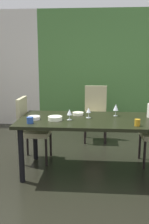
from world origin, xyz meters
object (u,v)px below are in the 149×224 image
(dining_table, at_px, (95,124))
(wine_glass_left, at_px, (116,108))
(cup_right, at_px, (30,120))
(chair_head_far, at_px, (95,111))
(serving_bowl_south, at_px, (55,118))
(serving_bowl_west, at_px, (34,118))
(cup_near_shelf, at_px, (137,123))
(wine_glass_near_window, at_px, (69,113))
(chair_left_far, at_px, (30,126))
(serving_bowl_north, at_px, (78,114))
(wine_glass_center, at_px, (89,111))

(dining_table, xyz_separation_m, wine_glass_left, (0.28, 0.20, 0.20))
(cup_right, bearing_deg, wine_glass_left, 24.50)
(chair_head_far, xyz_separation_m, serving_bowl_south, (-0.54, -1.55, 0.22))
(dining_table, xyz_separation_m, serving_bowl_west, (-0.81, -0.10, 0.10))
(wine_glass_left, bearing_deg, cup_near_shelf, -67.51)
(wine_glass_near_window, height_order, cup_near_shelf, wine_glass_near_window)
(chair_left_far, xyz_separation_m, cup_near_shelf, (1.48, -0.64, 0.26))
(serving_bowl_north, relative_size, cup_right, 1.91)
(serving_bowl_north, xyz_separation_m, cup_right, (-0.57, -0.52, 0.02))
(serving_bowl_west, bearing_deg, wine_glass_near_window, 2.36)
(wine_glass_center, xyz_separation_m, cup_right, (-0.72, -0.35, -0.06))
(wine_glass_near_window, xyz_separation_m, serving_bowl_north, (0.09, 0.30, -0.08))
(serving_bowl_south, bearing_deg, chair_head_far, 70.81)
(serving_bowl_north, bearing_deg, serving_bowl_west, -150.27)
(wine_glass_center, distance_m, cup_right, 0.80)
(chair_left_far, height_order, serving_bowl_north, chair_left_far)
(dining_table, bearing_deg, cup_right, -159.72)
(wine_glass_left, xyz_separation_m, cup_near_shelf, (0.22, -0.52, -0.08))
(chair_head_far, relative_size, serving_bowl_north, 6.53)
(wine_glass_near_window, bearing_deg, dining_table, 13.53)
(chair_left_far, relative_size, cup_near_shelf, 11.90)
(serving_bowl_north, xyz_separation_m, cup_near_shelf, (0.75, -0.54, 0.02))
(chair_head_far, bearing_deg, cup_near_shelf, 105.57)
(chair_head_far, xyz_separation_m, serving_bowl_north, (-0.26, -1.21, 0.21))
(wine_glass_center, relative_size, serving_bowl_south, 0.75)
(chair_head_far, relative_size, wine_glass_center, 7.36)
(wine_glass_near_window, bearing_deg, serving_bowl_south, -168.85)
(wine_glass_center, bearing_deg, cup_right, -153.88)
(wine_glass_center, relative_size, serving_bowl_north, 0.89)
(dining_table, relative_size, chair_head_far, 1.97)
(serving_bowl_west, bearing_deg, dining_table, 7.11)
(serving_bowl_north, relative_size, cup_near_shelf, 1.93)
(chair_left_far, height_order, cup_near_shelf, chair_left_far)
(serving_bowl_south, bearing_deg, cup_near_shelf, -11.12)
(chair_left_far, height_order, serving_bowl_west, chair_left_far)
(cup_near_shelf, relative_size, cup_right, 0.99)
(dining_table, height_order, cup_near_shelf, cup_near_shelf)
(chair_head_far, xyz_separation_m, wine_glass_left, (0.27, -1.23, 0.31))
(wine_glass_left, distance_m, serving_bowl_south, 0.88)
(chair_head_far, distance_m, cup_right, 1.93)
(wine_glass_center, distance_m, serving_bowl_west, 0.74)
(wine_glass_left, bearing_deg, chair_left_far, 174.47)
(chair_left_far, xyz_separation_m, wine_glass_near_window, (0.64, -0.40, 0.31))
(chair_head_far, bearing_deg, chair_left_far, 48.20)
(chair_head_far, height_order, serving_bowl_west, chair_head_far)
(chair_head_far, height_order, serving_bowl_south, chair_head_far)
(serving_bowl_south, height_order, serving_bowl_west, serving_bowl_south)
(chair_head_far, bearing_deg, wine_glass_center, 85.61)
(wine_glass_center, bearing_deg, wine_glass_left, 21.30)
(cup_near_shelf, bearing_deg, serving_bowl_north, 144.10)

